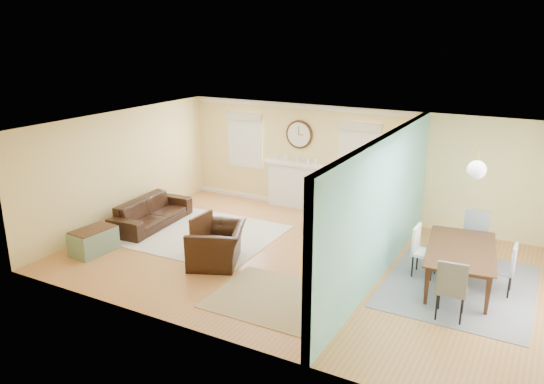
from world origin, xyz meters
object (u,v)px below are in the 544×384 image
(eames_chair, at_px, (217,245))
(green_chair, at_px, (334,212))
(credenza, at_px, (378,235))
(sofa, at_px, (152,212))
(dining_table, at_px, (462,267))

(eames_chair, xyz_separation_m, green_chair, (1.18, 2.94, -0.05))
(eames_chair, distance_m, credenza, 3.18)
(eames_chair, relative_size, green_chair, 1.61)
(sofa, height_order, dining_table, dining_table)
(credenza, xyz_separation_m, dining_table, (1.72, -0.67, -0.05))
(eames_chair, xyz_separation_m, dining_table, (4.26, 1.24, -0.02))
(eames_chair, height_order, green_chair, eames_chair)
(sofa, relative_size, credenza, 1.43)
(sofa, relative_size, dining_table, 1.07)
(sofa, height_order, credenza, credenza)
(dining_table, bearing_deg, eames_chair, 98.63)
(sofa, relative_size, green_chair, 3.00)
(sofa, distance_m, dining_table, 6.73)
(sofa, bearing_deg, credenza, -84.26)
(eames_chair, bearing_deg, sofa, -135.36)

